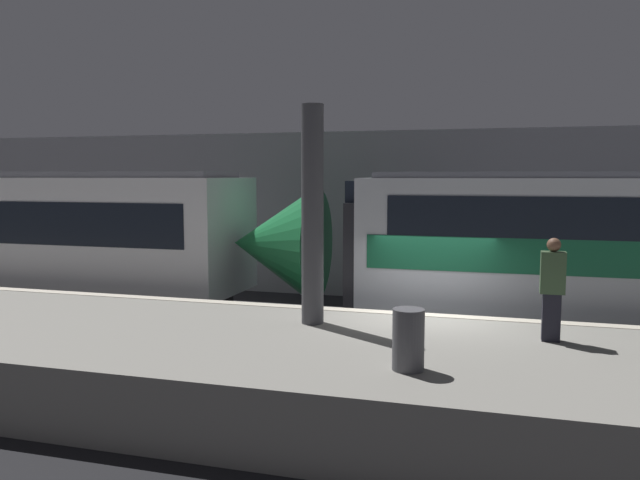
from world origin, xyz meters
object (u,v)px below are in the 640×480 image
Objects in this scene: person_waiting at (552,287)px; train_modern at (15,238)px; support_pillar_near at (312,215)px; trash_bin at (408,339)px.

train_modern is at bearing 163.99° from person_waiting.
train_modern is 14.66m from person_waiting.
support_pillar_near is at bearing 178.46° from person_waiting.
trash_bin is (-2.00, -2.15, -0.46)m from person_waiting.
support_pillar_near is at bearing 132.26° from trash_bin.
support_pillar_near reaches higher than person_waiting.
train_modern reaches higher than person_waiting.
person_waiting is at bearing -1.54° from support_pillar_near.
support_pillar_near is 2.34× the size of person_waiting.
support_pillar_near is 0.22× the size of train_modern.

